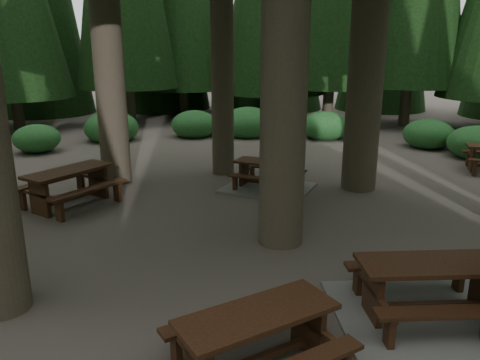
% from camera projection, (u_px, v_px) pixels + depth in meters
% --- Properties ---
extents(ground, '(80.00, 80.00, 0.00)m').
position_uv_depth(ground, '(238.00, 242.00, 9.02)').
color(ground, '#4A433C').
rests_on(ground, ground).
extents(picnic_table_a, '(2.94, 2.64, 0.85)m').
position_uv_depth(picnic_table_a, '(428.00, 299.00, 6.41)').
color(picnic_table_a, gray).
rests_on(picnic_table_a, ground).
extents(picnic_table_b, '(2.28, 2.50, 0.88)m').
position_uv_depth(picnic_table_b, '(70.00, 182.00, 10.95)').
color(picnic_table_b, '#33170F').
rests_on(picnic_table_b, ground).
extents(picnic_table_c, '(2.55, 2.26, 0.75)m').
position_uv_depth(picnic_table_c, '(268.00, 180.00, 12.36)').
color(picnic_table_c, gray).
rests_on(picnic_table_c, ground).
extents(picnic_table_e, '(2.35, 2.33, 0.79)m').
position_uv_depth(picnic_table_e, '(257.00, 333.00, 5.25)').
color(picnic_table_e, '#33170F').
rests_on(picnic_table_e, ground).
extents(shrub_ring, '(23.86, 24.64, 1.49)m').
position_uv_depth(shrub_ring, '(279.00, 212.00, 9.48)').
color(shrub_ring, '#205F2F').
rests_on(shrub_ring, ground).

